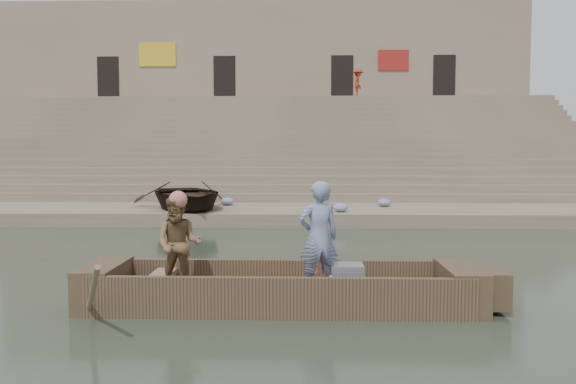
{
  "coord_description": "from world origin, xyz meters",
  "views": [
    {
      "loc": [
        2.85,
        -10.52,
        2.21
      ],
      "look_at": [
        2.49,
        1.07,
        1.4
      ],
      "focal_mm": 35.9,
      "sensor_mm": 36.0,
      "label": 1
    }
  ],
  "objects_px": {
    "pedestrian": "(358,83)",
    "standing_man": "(319,238)",
    "main_rowboat": "(281,299)",
    "television": "(346,278)",
    "rowing_man": "(179,244)",
    "beached_rowboat": "(186,195)"
  },
  "relations": [
    {
      "from": "pedestrian",
      "to": "standing_man",
      "type": "bearing_deg",
      "value": -171.69
    },
    {
      "from": "standing_man",
      "to": "main_rowboat",
      "type": "bearing_deg",
      "value": -27.68
    },
    {
      "from": "television",
      "to": "standing_man",
      "type": "bearing_deg",
      "value": -165.59
    },
    {
      "from": "rowing_man",
      "to": "beached_rowboat",
      "type": "height_order",
      "value": "rowing_man"
    },
    {
      "from": "pedestrian",
      "to": "television",
      "type": "bearing_deg",
      "value": -170.78
    },
    {
      "from": "standing_man",
      "to": "pedestrian",
      "type": "distance_m",
      "value": 24.79
    },
    {
      "from": "main_rowboat",
      "to": "standing_man",
      "type": "height_order",
      "value": "standing_man"
    },
    {
      "from": "beached_rowboat",
      "to": "pedestrian",
      "type": "distance_m",
      "value": 16.37
    },
    {
      "from": "rowing_man",
      "to": "television",
      "type": "height_order",
      "value": "rowing_man"
    },
    {
      "from": "television",
      "to": "beached_rowboat",
      "type": "xyz_separation_m",
      "value": [
        -4.38,
        10.01,
        0.42
      ]
    },
    {
      "from": "rowing_man",
      "to": "television",
      "type": "xyz_separation_m",
      "value": [
        2.37,
        0.11,
        -0.49
      ]
    },
    {
      "from": "standing_man",
      "to": "television",
      "type": "height_order",
      "value": "standing_man"
    },
    {
      "from": "main_rowboat",
      "to": "beached_rowboat",
      "type": "xyz_separation_m",
      "value": [
        -3.45,
        10.01,
        0.73
      ]
    },
    {
      "from": "rowing_man",
      "to": "beached_rowboat",
      "type": "xyz_separation_m",
      "value": [
        -2.01,
        10.12,
        -0.07
      ]
    },
    {
      "from": "television",
      "to": "beached_rowboat",
      "type": "bearing_deg",
      "value": 113.64
    },
    {
      "from": "main_rowboat",
      "to": "rowing_man",
      "type": "xyz_separation_m",
      "value": [
        -1.43,
        -0.11,
        0.8
      ]
    },
    {
      "from": "standing_man",
      "to": "rowing_man",
      "type": "relative_size",
      "value": 1.15
    },
    {
      "from": "beached_rowboat",
      "to": "rowing_man",
      "type": "bearing_deg",
      "value": -99.28
    },
    {
      "from": "standing_man",
      "to": "beached_rowboat",
      "type": "relative_size",
      "value": 0.37
    },
    {
      "from": "standing_man",
      "to": "rowing_man",
      "type": "xyz_separation_m",
      "value": [
        -1.97,
        -0.01,
        -0.1
      ]
    },
    {
      "from": "beached_rowboat",
      "to": "pedestrian",
      "type": "relative_size",
      "value": 2.69
    },
    {
      "from": "main_rowboat",
      "to": "pedestrian",
      "type": "relative_size",
      "value": 3.15
    }
  ]
}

